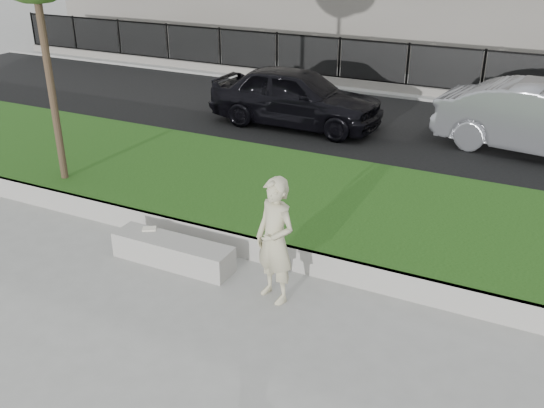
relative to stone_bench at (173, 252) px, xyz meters
The scene contains 10 objects.
ground 1.19m from the stone_bench, 20.02° to the right, with size 90.00×90.00×0.00m, color gray.
grass_bank 2.82m from the stone_bench, 67.11° to the left, with size 34.00×4.00×0.40m, color black.
grass_kerb 1.27m from the stone_bench, 30.25° to the left, with size 34.00×0.08×0.40m, color gray.
street 8.18m from the stone_bench, 82.28° to the left, with size 34.00×7.00×0.04m, color black.
far_pavement 12.65m from the stone_bench, 85.02° to the left, with size 34.00×3.00×0.12m, color gray.
iron_fence 11.66m from the stone_bench, 84.59° to the left, with size 32.00×0.30×1.50m.
stone_bench is the anchor object (origin of this frame).
man 1.97m from the stone_bench, ahead, with size 0.66×0.43×1.82m, color #C3BC96.
book 0.59m from the stone_bench, 165.39° to the left, with size 0.21×0.15×0.02m, color white.
car_dark 7.40m from the stone_bench, 99.60° to the left, with size 1.80×4.47×1.52m, color black.
Camera 1 is at (3.93, -6.23, 4.79)m, focal length 40.00 mm.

